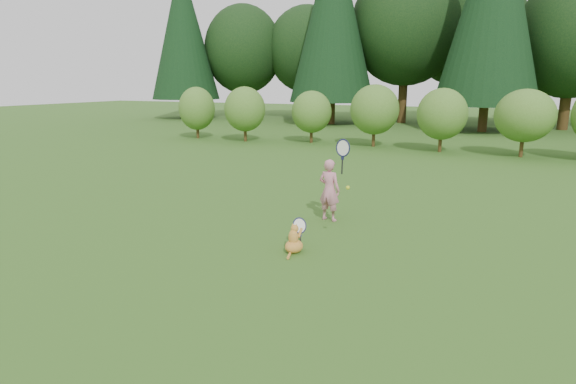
% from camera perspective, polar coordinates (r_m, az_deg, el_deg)
% --- Properties ---
extents(ground, '(100.00, 100.00, 0.00)m').
position_cam_1_polar(ground, '(9.02, -3.26, -5.26)').
color(ground, '#1F4E16').
rests_on(ground, ground).
extents(shrub_row, '(28.00, 3.00, 2.80)m').
position_cam_1_polar(shrub_row, '(21.02, 13.43, 8.74)').
color(shrub_row, '#406820').
rests_on(shrub_row, ground).
extents(child, '(0.73, 0.41, 1.93)m').
position_cam_1_polar(child, '(9.90, 4.97, 0.40)').
color(child, '#CE7B90').
rests_on(child, ground).
extents(cat, '(0.41, 0.75, 0.66)m').
position_cam_1_polar(cat, '(8.13, 0.74, -5.41)').
color(cat, '#B56922').
rests_on(cat, ground).
extents(tennis_ball, '(0.07, 0.07, 0.07)m').
position_cam_1_polar(tennis_ball, '(8.22, 7.11, 0.52)').
color(tennis_ball, '#C0CA17').
rests_on(tennis_ball, ground).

